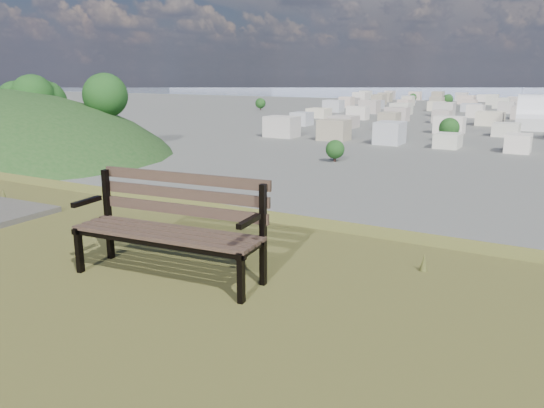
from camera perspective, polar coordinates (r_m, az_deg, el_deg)
The scene contains 2 objects.
park_bench at distance 5.09m, azimuth -10.68°, elevation -1.75°, with size 1.90×0.77×0.97m.
city_trees at distance 322.96m, azimuth 24.45°, elevation 8.78°, with size 406.52×387.20×9.98m.
Camera 1 is at (3.52, -1.82, 26.90)m, focal length 35.00 mm.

